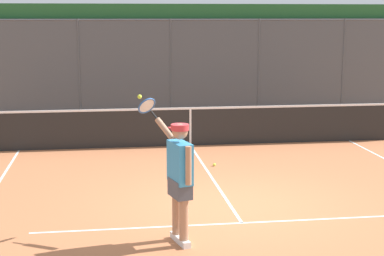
# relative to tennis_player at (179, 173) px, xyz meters

# --- Properties ---
(ground_plane) EXTENTS (60.00, 60.00, 0.00)m
(ground_plane) POSITION_rel_tennis_player_xyz_m (-1.06, -1.61, -1.02)
(ground_plane) COLOR #B76B42
(court_line_markings) EXTENTS (8.35, 10.64, 0.01)m
(court_line_markings) POSITION_rel_tennis_player_xyz_m (-1.06, -0.40, -1.01)
(court_line_markings) COLOR white
(court_line_markings) RESTS_ON ground
(fence_backdrop) EXTENTS (20.11, 1.37, 3.55)m
(fence_backdrop) POSITION_rel_tennis_player_xyz_m (-1.06, -11.65, 0.74)
(fence_backdrop) COLOR #474C51
(fence_backdrop) RESTS_ON ground
(tennis_net) EXTENTS (10.73, 0.09, 1.07)m
(tennis_net) POSITION_rel_tennis_player_xyz_m (-1.06, -6.51, -0.52)
(tennis_net) COLOR #2D2D2D
(tennis_net) RESTS_ON ground
(tennis_player) EXTENTS (0.74, 1.32, 2.02)m
(tennis_player) POSITION_rel_tennis_player_xyz_m (0.00, 0.00, 0.00)
(tennis_player) COLOR silver
(tennis_player) RESTS_ON ground
(tennis_ball_by_sideline) EXTENTS (0.07, 0.07, 0.07)m
(tennis_ball_by_sideline) POSITION_rel_tennis_player_xyz_m (-1.28, -4.34, -0.98)
(tennis_ball_by_sideline) COLOR #D6E042
(tennis_ball_by_sideline) RESTS_ON ground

